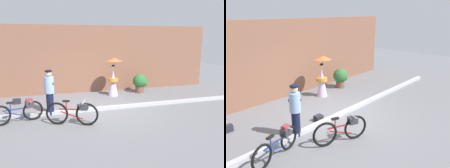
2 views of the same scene
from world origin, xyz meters
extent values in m
plane|color=slate|center=(0.00, 0.00, 0.00)|extent=(30.00, 30.00, 0.00)
cube|color=brown|center=(0.00, 3.34, 1.70)|extent=(14.00, 0.40, 3.40)
cube|color=#B2B2B7|center=(0.00, 0.00, 0.06)|extent=(14.00, 0.20, 0.12)
torus|color=black|center=(-0.72, -1.42, 0.37)|extent=(0.72, 0.34, 0.75)
torus|color=black|center=(-1.64, -1.06, 0.37)|extent=(0.72, 0.34, 0.75)
cube|color=maroon|center=(-1.18, -1.24, 0.53)|extent=(0.79, 0.34, 0.04)
cube|color=maroon|center=(-1.18, -1.24, 0.32)|extent=(0.69, 0.30, 0.26)
cylinder|color=maroon|center=(-1.35, -1.17, 0.65)|extent=(0.03, 0.03, 0.31)
cube|color=black|center=(-1.35, -1.17, 0.80)|extent=(0.24, 0.16, 0.05)
cylinder|color=silver|center=(-0.81, -1.39, 0.78)|extent=(0.20, 0.46, 0.03)
cube|color=#333338|center=(-0.81, -1.39, 0.63)|extent=(0.32, 0.30, 0.20)
torus|color=black|center=(-2.41, -0.39, 0.34)|extent=(0.67, 0.25, 0.68)
torus|color=black|center=(-3.40, -0.68, 0.34)|extent=(0.67, 0.25, 0.68)
cube|color=navy|center=(-2.90, -0.54, 0.48)|extent=(0.84, 0.27, 0.04)
cube|color=navy|center=(-2.90, -0.54, 0.29)|extent=(0.74, 0.24, 0.27)
cylinder|color=navy|center=(-3.08, -0.59, 0.59)|extent=(0.03, 0.03, 0.28)
cube|color=black|center=(-3.08, -0.59, 0.72)|extent=(0.24, 0.15, 0.05)
cylinder|color=silver|center=(-2.50, -0.42, 0.71)|extent=(0.16, 0.47, 0.03)
cube|color=#333338|center=(-2.50, -0.42, 0.57)|extent=(0.31, 0.28, 0.20)
cube|color=maroon|center=(-2.50, -0.42, 0.70)|extent=(0.24, 0.21, 0.14)
cylinder|color=#141938|center=(-1.82, 0.02, 0.41)|extent=(0.26, 0.26, 0.81)
cylinder|color=#8CB2E0|center=(-1.82, 0.02, 1.11)|extent=(0.34, 0.34, 0.61)
sphere|color=#D8B293|center=(-1.82, 0.02, 1.53)|extent=(0.22, 0.22, 0.22)
cylinder|color=black|center=(-1.82, 0.02, 1.63)|extent=(0.25, 0.25, 0.05)
cube|color=black|center=(-1.82, 0.02, 1.17)|extent=(0.31, 0.28, 0.06)
cone|color=silver|center=(1.21, 2.03, 0.64)|extent=(0.48, 0.48, 1.27)
cylinder|color=#C1842D|center=(1.21, 2.03, 0.79)|extent=(0.49, 0.49, 0.16)
sphere|color=beige|center=(1.21, 2.03, 1.37)|extent=(0.20, 0.20, 0.20)
sphere|color=black|center=(1.21, 2.03, 1.44)|extent=(0.15, 0.15, 0.15)
cylinder|color=olive|center=(1.27, 2.01, 1.49)|extent=(0.02, 0.02, 0.55)
cone|color=orange|center=(1.27, 2.01, 1.77)|extent=(0.79, 0.79, 0.16)
cylinder|color=brown|center=(2.71, 2.26, 0.16)|extent=(0.43, 0.43, 0.33)
sphere|color=#2D6B33|center=(2.71, 2.26, 0.61)|extent=(0.71, 0.71, 0.71)
sphere|color=#2D6B33|center=(2.88, 2.15, 0.52)|extent=(0.39, 0.39, 0.39)
cube|color=#26262D|center=(-3.16, 1.85, 0.11)|extent=(0.31, 0.19, 0.22)
cube|color=black|center=(-3.16, 1.79, 0.17)|extent=(0.26, 0.07, 0.08)
cube|color=#26262D|center=(-0.64, 0.29, 0.10)|extent=(0.29, 0.22, 0.20)
cube|color=black|center=(-0.64, 0.22, 0.15)|extent=(0.25, 0.08, 0.07)
camera|label=1|loc=(-1.95, -8.35, 2.81)|focal=36.61mm
camera|label=2|loc=(-5.76, -5.32, 3.72)|focal=37.69mm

